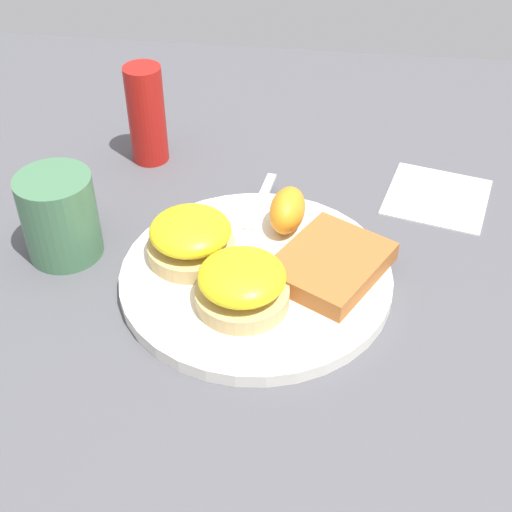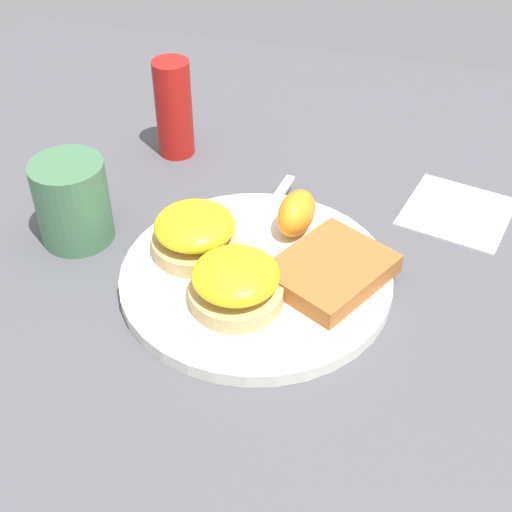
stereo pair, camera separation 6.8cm
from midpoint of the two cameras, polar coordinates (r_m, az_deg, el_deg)
ground_plane at (r=0.70m, az=2.77°, el=-2.24°), size 1.10×1.10×0.00m
plate at (r=0.70m, az=2.79°, el=-1.81°), size 0.27×0.27×0.01m
sandwich_benedict_left at (r=0.70m, az=-2.15°, el=1.74°), size 0.09×0.09×0.05m
sandwich_benedict_right at (r=0.65m, az=1.39°, el=-2.30°), size 0.09×0.09×0.05m
hashbrown_patty at (r=0.69m, az=8.81°, el=-1.25°), size 0.14×0.13×0.02m
orange_wedge at (r=0.73m, az=5.90°, el=3.33°), size 0.06×0.04×0.04m
fork at (r=0.73m, az=2.44°, el=1.69°), size 0.20×0.04×0.00m
cup at (r=0.75m, az=-11.92°, el=4.25°), size 0.11×0.08×0.09m
napkin at (r=0.83m, az=18.10°, el=3.34°), size 0.13×0.13×0.00m
condiment_bottle at (r=0.87m, az=-4.33°, el=11.61°), size 0.04×0.04×0.12m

